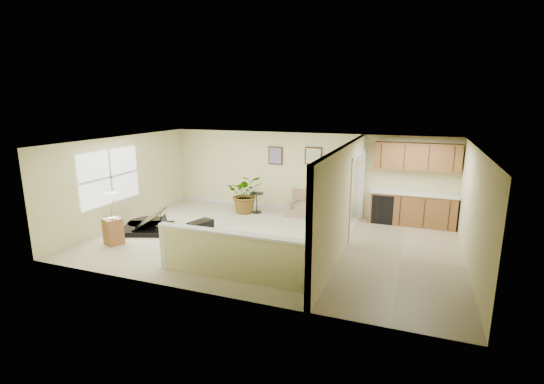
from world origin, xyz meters
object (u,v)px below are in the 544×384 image
at_px(piano_bench, 201,229).
at_px(small_plant, 342,212).
at_px(loveseat, 315,204).
at_px(palm_plant, 246,194).
at_px(piano, 147,212).
at_px(lamp_stand, 112,223).
at_px(accent_table, 257,200).

height_order(piano_bench, small_plant, small_plant).
relative_size(loveseat, palm_plant, 1.21).
bearing_deg(palm_plant, piano, -125.71).
bearing_deg(lamp_stand, small_plant, 39.70).
distance_m(accent_table, small_plant, 2.68).
xyz_separation_m(palm_plant, lamp_stand, (-1.90, -3.72, -0.05)).
height_order(accent_table, palm_plant, palm_plant).
distance_m(piano, loveseat, 4.95).
distance_m(piano, small_plant, 5.59).
distance_m(small_plant, lamp_stand, 6.37).
height_order(piano_bench, palm_plant, palm_plant).
relative_size(piano, lamp_stand, 1.36).
relative_size(piano, small_plant, 3.37).
bearing_deg(accent_table, piano, -129.09).
bearing_deg(small_plant, lamp_stand, -140.30).
distance_m(piano, lamp_stand, 1.22).
height_order(piano_bench, lamp_stand, lamp_stand).
xyz_separation_m(piano, piano_bench, (1.67, -0.03, -0.28)).
xyz_separation_m(loveseat, accent_table, (-1.81, -0.36, 0.05)).
bearing_deg(palm_plant, small_plant, 6.43).
relative_size(piano, palm_plant, 1.27).
xyz_separation_m(small_plant, lamp_stand, (-4.89, -4.06, 0.33)).
xyz_separation_m(piano, lamp_stand, (-0.10, -1.21, 0.05)).
bearing_deg(small_plant, palm_plant, -173.57).
height_order(piano_bench, loveseat, loveseat).
relative_size(small_plant, lamp_stand, 0.40).
bearing_deg(palm_plant, accent_table, 18.85).
height_order(palm_plant, small_plant, palm_plant).
relative_size(piano_bench, palm_plant, 0.47).
distance_m(loveseat, palm_plant, 2.20).
bearing_deg(accent_table, small_plant, 4.85).
bearing_deg(loveseat, piano, -141.55).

